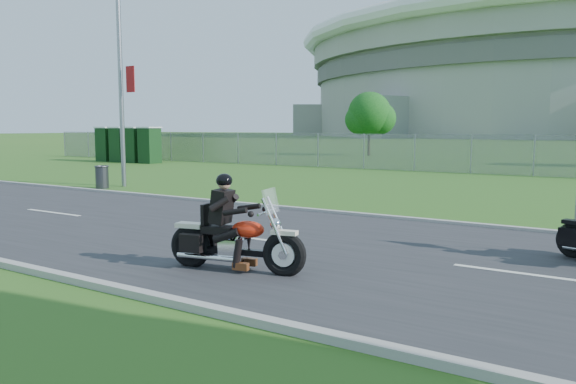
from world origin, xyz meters
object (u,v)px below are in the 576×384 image
Objects in this scene: streetlight at (124,43)px; porta_toilet_c at (120,145)px; porta_toilet_b at (135,145)px; trash_can at (102,177)px; porta_toilet_a at (150,146)px; porta_toilet_d at (107,145)px; motorcycle_lead at (234,241)px.

porta_toilet_c is (-12.82, 10.78, -4.49)m from streetlight.
porta_toilet_b is 16.45m from trash_can.
porta_toilet_a reaches higher than trash_can.
porta_toilet_a is 4.20m from porta_toilet_d.
streetlight is 4.35× the size of porta_toilet_a.
streetlight is at bearing -40.06° from porta_toilet_c.
porta_toilet_d is at bearing 180.00° from porta_toilet_b.
trash_can is at bearing -40.37° from porta_toilet_d.
motorcycle_lead is (21.98, -19.27, -0.64)m from porta_toilet_a.
porta_toilet_d is at bearing 139.63° from trash_can.
streetlight is 11.72× the size of trash_can.
porta_toilet_c is (-2.80, 0.00, 0.00)m from porta_toilet_a.
motorcycle_lead is (11.96, -8.49, -5.13)m from streetlight.
streetlight reaches higher than porta_toilet_b.
trash_can is (14.07, -11.97, -0.72)m from porta_toilet_d.
porta_toilet_d reaches higher than motorcycle_lead.
porta_toilet_a reaches higher than motorcycle_lead.
porta_toilet_b and porta_toilet_d have the same top height.
porta_toilet_a and porta_toilet_d have the same top height.
trash_can is at bearing -43.36° from porta_toilet_c.
streetlight is 4.35× the size of porta_toilet_c.
streetlight reaches higher than porta_toilet_c.
porta_toilet_b is 2.69× the size of trash_can.
motorcycle_lead is (23.38, -19.27, -0.64)m from porta_toilet_b.
porta_toilet_b is (-1.40, 0.00, 0.00)m from porta_toilet_a.
porta_toilet_b is at bearing 136.65° from streetlight.
streetlight is 4.18× the size of motorcycle_lead.
streetlight reaches higher than porta_toilet_d.
porta_toilet_a is 2.80m from porta_toilet_c.
porta_toilet_b is 1.00× the size of porta_toilet_d.
porta_toilet_c is at bearing 139.94° from streetlight.
porta_toilet_b is at bearing 180.00° from porta_toilet_a.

